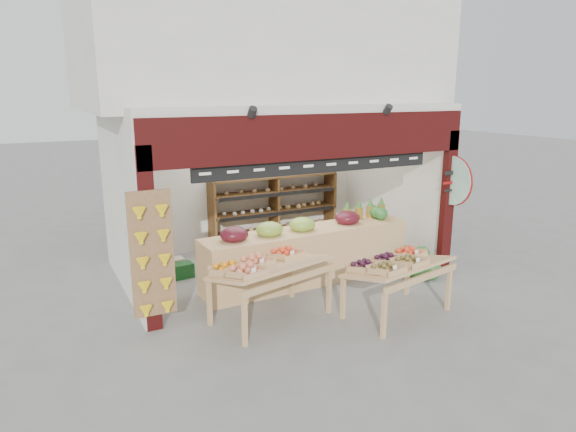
# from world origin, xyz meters

# --- Properties ---
(ground) EXTENTS (60.00, 60.00, 0.00)m
(ground) POSITION_xyz_m (0.00, 0.00, 0.00)
(ground) COLOR slate
(ground) RESTS_ON ground
(shop_structure) EXTENTS (6.36, 5.12, 5.40)m
(shop_structure) POSITION_xyz_m (0.00, 1.61, 3.92)
(shop_structure) COLOR silver
(shop_structure) RESTS_ON ground
(banana_board) EXTENTS (0.60, 0.15, 1.80)m
(banana_board) POSITION_xyz_m (-2.73, -1.17, 1.12)
(banana_board) COLOR #926642
(banana_board) RESTS_ON ground
(gift_sign) EXTENTS (0.04, 0.93, 0.92)m
(gift_sign) POSITION_xyz_m (2.75, -1.15, 1.75)
(gift_sign) COLOR #B1DEC9
(gift_sign) RESTS_ON ground
(back_shelving) EXTENTS (2.93, 0.48, 1.81)m
(back_shelving) POSITION_xyz_m (0.62, 1.96, 1.10)
(back_shelving) COLOR brown
(back_shelving) RESTS_ON ground
(refrigerator) EXTENTS (0.78, 0.78, 1.79)m
(refrigerator) POSITION_xyz_m (-2.40, 1.85, 0.90)
(refrigerator) COLOR silver
(refrigerator) RESTS_ON ground
(cardboard_stack) EXTENTS (0.95, 0.69, 0.60)m
(cardboard_stack) POSITION_xyz_m (-2.11, 0.91, 0.22)
(cardboard_stack) COLOR beige
(cardboard_stack) RESTS_ON ground
(mid_counter) EXTENTS (3.91, 0.91, 1.20)m
(mid_counter) POSITION_xyz_m (0.13, -0.40, 0.53)
(mid_counter) COLOR tan
(mid_counter) RESTS_ON ground
(display_table_left) EXTENTS (1.92, 1.36, 1.09)m
(display_table_left) POSITION_xyz_m (-1.24, -1.49, 0.84)
(display_table_left) COLOR tan
(display_table_left) RESTS_ON ground
(display_table_right) EXTENTS (1.78, 1.22, 1.04)m
(display_table_right) POSITION_xyz_m (0.61, -2.24, 0.81)
(display_table_right) COLOR tan
(display_table_right) RESTS_ON ground
(watermelon_pile) EXTENTS (0.72, 0.74, 0.56)m
(watermelon_pile) POSITION_xyz_m (2.12, -1.11, 0.21)
(watermelon_pile) COLOR #18481B
(watermelon_pile) RESTS_ON ground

